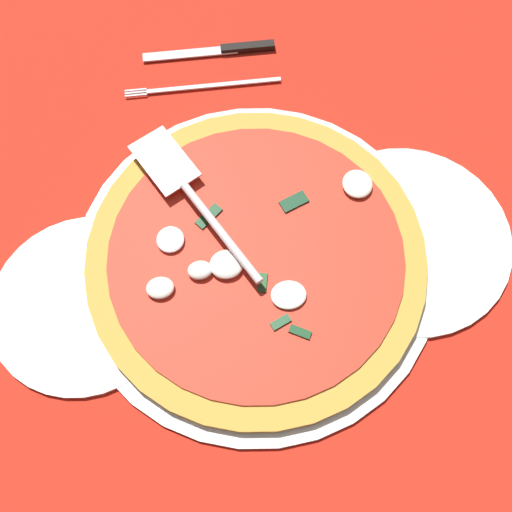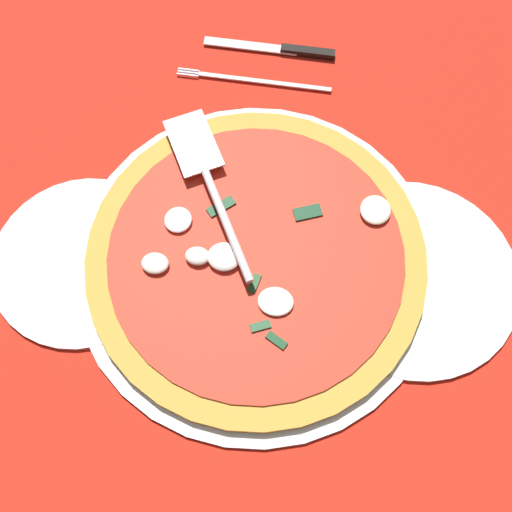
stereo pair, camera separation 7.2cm
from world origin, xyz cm
name	(u,v)px [view 2 (the right image)]	position (x,y,z in cm)	size (l,w,h in cm)	color
ground_plane	(272,291)	(0.00, 0.00, -0.40)	(106.72, 106.72, 0.80)	red
checker_pattern	(272,289)	(0.00, 0.00, 0.05)	(106.72, 106.72, 0.10)	white
pizza_pan	(256,261)	(-2.41, 3.20, 0.55)	(44.00, 44.00, 0.91)	silver
dinner_plate_left	(83,261)	(-23.14, -0.04, 0.60)	(22.18, 22.18, 1.00)	white
dinner_plate_right	(413,276)	(16.51, 4.02, 0.60)	(25.39, 25.39, 1.00)	white
pizza	(256,256)	(-2.44, 3.20, 1.82)	(40.74, 40.74, 2.93)	gold
pizza_server	(210,184)	(-9.16, 10.71, 4.28)	(14.84, 22.61, 1.00)	silver
place_setting_far	(269,66)	(-5.13, 32.62, 0.45)	(21.75, 13.12, 1.40)	white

